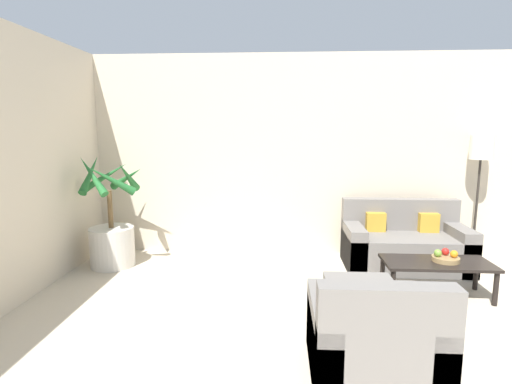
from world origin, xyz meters
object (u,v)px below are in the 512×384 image
object	(u,v)px
sofa_loveseat	(404,245)
orange_fruit	(454,254)
apple_green	(438,253)
ottoman	(360,303)
floor_lamp	(481,157)
armchair	(372,342)
fruit_bowl	(446,259)
apple_red	(445,251)
coffee_table	(437,266)
potted_palm	(112,233)

from	to	relation	value
sofa_loveseat	orange_fruit	xyz separation A→B (m)	(0.21, -0.90, 0.18)
apple_green	ottoman	bearing A→B (deg)	-143.92
apple_green	orange_fruit	size ratio (longest dim) A/B	1.01
sofa_loveseat	floor_lamp	size ratio (longest dim) A/B	0.90
orange_fruit	armchair	size ratio (longest dim) A/B	0.09
armchair	ottoman	xyz separation A→B (m)	(0.07, 0.80, -0.08)
fruit_bowl	apple_red	size ratio (longest dim) A/B	3.55
coffee_table	ottoman	world-z (taller)	ottoman
potted_palm	apple_red	size ratio (longest dim) A/B	18.71
ottoman	apple_green	bearing A→B (deg)	36.08
sofa_loveseat	orange_fruit	distance (m)	0.95
armchair	potted_palm	bearing A→B (deg)	141.76
sofa_loveseat	coffee_table	bearing A→B (deg)	-86.30
fruit_bowl	apple_red	world-z (taller)	apple_red
potted_palm	coffee_table	bearing A→B (deg)	-10.85
armchair	sofa_loveseat	bearing A→B (deg)	68.62
floor_lamp	ottoman	world-z (taller)	floor_lamp
sofa_loveseat	armchair	distance (m)	2.51
floor_lamp	potted_palm	bearing A→B (deg)	-174.26
fruit_bowl	ottoman	world-z (taller)	fruit_bowl
orange_fruit	ottoman	bearing A→B (deg)	-148.91
coffee_table	armchair	bearing A→B (deg)	-123.98
potted_palm	apple_green	size ratio (longest dim) A/B	18.57
potted_palm	apple_red	distance (m)	3.86
ottoman	apple_red	bearing A→B (deg)	35.60
floor_lamp	apple_red	distance (m)	1.64
floor_lamp	orange_fruit	bearing A→B (deg)	-122.54
apple_green	orange_fruit	xyz separation A→B (m)	(0.15, -0.02, -0.00)
fruit_bowl	apple_green	bearing A→B (deg)	179.73
potted_palm	coffee_table	world-z (taller)	potted_palm
sofa_loveseat	floor_lamp	world-z (taller)	floor_lamp
ottoman	fruit_bowl	bearing A→B (deg)	33.76
sofa_loveseat	ottoman	size ratio (longest dim) A/B	2.45
apple_green	ottoman	distance (m)	1.15
potted_palm	ottoman	world-z (taller)	potted_palm
apple_green	ottoman	world-z (taller)	apple_green
coffee_table	fruit_bowl	distance (m)	0.11
ottoman	orange_fruit	bearing A→B (deg)	31.09
sofa_loveseat	apple_green	distance (m)	0.90
orange_fruit	ottoman	distance (m)	1.26
potted_palm	floor_lamp	distance (m)	4.73
floor_lamp	coffee_table	bearing A→B (deg)	-127.82
apple_green	ottoman	size ratio (longest dim) A/B	0.13
apple_green	armchair	bearing A→B (deg)	-123.87
fruit_bowl	armchair	distance (m)	1.80
fruit_bowl	armchair	xyz separation A→B (m)	(-1.06, -1.46, -0.12)
coffee_table	floor_lamp	bearing A→B (deg)	52.18
fruit_bowl	apple_green	distance (m)	0.10
armchair	fruit_bowl	bearing A→B (deg)	53.98
coffee_table	apple_green	xyz separation A→B (m)	(0.00, 0.01, 0.13)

